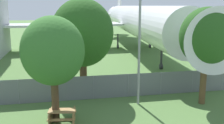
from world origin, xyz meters
TOP-DOWN VIEW (x-y plane):
  - perimeter_fence at (0.00, 11.09)m, footprint 56.07×0.07m
  - airplane at (6.52, 31.54)m, footprint 39.08×47.97m
  - picnic_bench_near_cabin at (-4.78, 7.51)m, footprint 1.68×1.58m
  - tree_near_hangar at (-5.13, 7.81)m, footprint 3.49×3.49m
  - tree_behind_benches at (-3.10, 12.70)m, footprint 4.60×4.60m
  - tree_far_right at (4.64, 8.80)m, footprint 3.52×3.52m
  - light_mast at (0.33, 9.56)m, footprint 0.44×0.44m

SIDE VIEW (x-z plane):
  - picnic_bench_near_cabin at x=-4.78m, z-range 0.09..0.85m
  - perimeter_fence at x=0.00m, z-range 0.00..1.72m
  - tree_near_hangar at x=-5.13m, z-range 1.08..7.15m
  - airplane at x=6.52m, z-range -2.16..10.86m
  - tree_far_right at x=4.64m, z-range 1.29..7.81m
  - tree_behind_benches at x=-3.10m, z-range 1.01..8.15m
  - light_mast at x=0.33m, z-range 0.90..9.79m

